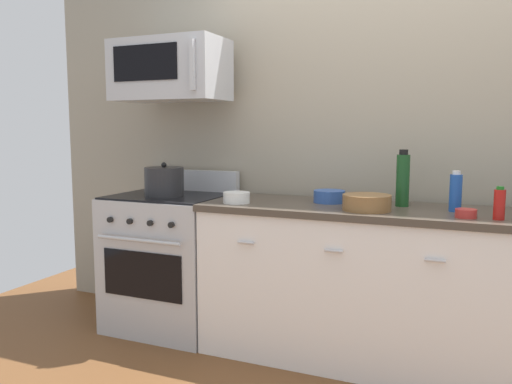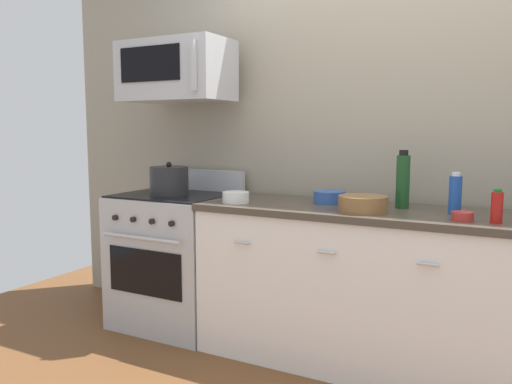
{
  "view_description": "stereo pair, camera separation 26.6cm",
  "coord_description": "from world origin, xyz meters",
  "px_view_note": "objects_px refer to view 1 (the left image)",
  "views": [
    {
      "loc": [
        0.42,
        -2.94,
        1.36
      ],
      "look_at": [
        -0.82,
        -0.05,
        0.98
      ],
      "focal_mm": 36.17,
      "sensor_mm": 36.0,
      "label": 1
    },
    {
      "loc": [
        0.66,
        -2.82,
        1.36
      ],
      "look_at": [
        -0.82,
        -0.05,
        0.98
      ],
      "focal_mm": 36.17,
      "sensor_mm": 36.0,
      "label": 2
    }
  ],
  "objects_px": {
    "bowl_wooden_salad": "(367,202)",
    "bowl_red_small": "(466,213)",
    "microwave": "(170,71)",
    "bowl_white_ceramic": "(237,197)",
    "bowl_blue_mixing": "(329,196)",
    "bottle_soda_blue": "(456,192)",
    "bottle_hot_sauce_red": "(499,204)",
    "range_oven": "(170,260)",
    "stockpot": "(164,181)",
    "bottle_wine_green": "(403,179)"
  },
  "relations": [
    {
      "from": "stockpot",
      "to": "bowl_blue_mixing",
      "type": "bearing_deg",
      "value": 7.27
    },
    {
      "from": "bowl_wooden_salad",
      "to": "bowl_red_small",
      "type": "xyz_separation_m",
      "value": [
        0.51,
        -0.04,
        -0.02
      ]
    },
    {
      "from": "bowl_red_small",
      "to": "bottle_wine_green",
      "type": "bearing_deg",
      "value": 142.02
    },
    {
      "from": "bottle_hot_sauce_red",
      "to": "bowl_white_ceramic",
      "type": "distance_m",
      "value": 1.44
    },
    {
      "from": "bottle_wine_green",
      "to": "bowl_white_ceramic",
      "type": "xyz_separation_m",
      "value": [
        -0.94,
        -0.25,
        -0.12
      ]
    },
    {
      "from": "microwave",
      "to": "bowl_wooden_salad",
      "type": "xyz_separation_m",
      "value": [
        1.36,
        -0.18,
        -0.78
      ]
    },
    {
      "from": "bottle_wine_green",
      "to": "bottle_soda_blue",
      "type": "bearing_deg",
      "value": -16.66
    },
    {
      "from": "range_oven",
      "to": "bottle_wine_green",
      "type": "xyz_separation_m",
      "value": [
        1.52,
        0.1,
        0.61
      ]
    },
    {
      "from": "bowl_red_small",
      "to": "bottle_hot_sauce_red",
      "type": "bearing_deg",
      "value": 0.43
    },
    {
      "from": "bowl_red_small",
      "to": "bowl_blue_mixing",
      "type": "distance_m",
      "value": 0.82
    },
    {
      "from": "bottle_soda_blue",
      "to": "bowl_white_ceramic",
      "type": "xyz_separation_m",
      "value": [
        -1.23,
        -0.17,
        -0.07
      ]
    },
    {
      "from": "microwave",
      "to": "bottle_wine_green",
      "type": "bearing_deg",
      "value": 2.07
    },
    {
      "from": "range_oven",
      "to": "bowl_white_ceramic",
      "type": "xyz_separation_m",
      "value": [
        0.58,
        -0.16,
        0.49
      ]
    },
    {
      "from": "bowl_blue_mixing",
      "to": "stockpot",
      "type": "height_order",
      "value": "stockpot"
    },
    {
      "from": "bottle_soda_blue",
      "to": "bowl_wooden_salad",
      "type": "xyz_separation_m",
      "value": [
        -0.45,
        -0.14,
        -0.06
      ]
    },
    {
      "from": "range_oven",
      "to": "stockpot",
      "type": "distance_m",
      "value": 0.55
    },
    {
      "from": "range_oven",
      "to": "bowl_white_ceramic",
      "type": "distance_m",
      "value": 0.77
    },
    {
      "from": "range_oven",
      "to": "bottle_hot_sauce_red",
      "type": "distance_m",
      "value": 2.09
    },
    {
      "from": "bowl_blue_mixing",
      "to": "bottle_hot_sauce_red",
      "type": "bearing_deg",
      "value": -15.5
    },
    {
      "from": "bottle_wine_green",
      "to": "stockpot",
      "type": "distance_m",
      "value": 1.53
    },
    {
      "from": "microwave",
      "to": "bottle_hot_sauce_red",
      "type": "xyz_separation_m",
      "value": [
        2.02,
        -0.22,
        -0.75
      ]
    },
    {
      "from": "bowl_wooden_salad",
      "to": "bowl_white_ceramic",
      "type": "height_order",
      "value": "bowl_wooden_salad"
    },
    {
      "from": "range_oven",
      "to": "bowl_blue_mixing",
      "type": "xyz_separation_m",
      "value": [
        1.09,
        0.09,
        0.49
      ]
    },
    {
      "from": "bowl_white_ceramic",
      "to": "stockpot",
      "type": "xyz_separation_m",
      "value": [
        -0.58,
        0.1,
        0.06
      ]
    },
    {
      "from": "bottle_wine_green",
      "to": "bowl_wooden_salad",
      "type": "bearing_deg",
      "value": -124.47
    },
    {
      "from": "bottle_wine_green",
      "to": "bowl_red_small",
      "type": "relative_size",
      "value": 3.13
    },
    {
      "from": "microwave",
      "to": "bottle_hot_sauce_red",
      "type": "height_order",
      "value": "microwave"
    },
    {
      "from": "range_oven",
      "to": "bottle_soda_blue",
      "type": "distance_m",
      "value": 1.89
    },
    {
      "from": "bottle_wine_green",
      "to": "bowl_white_ceramic",
      "type": "relative_size",
      "value": 2.02
    },
    {
      "from": "microwave",
      "to": "bowl_blue_mixing",
      "type": "bearing_deg",
      "value": 2.15
    },
    {
      "from": "bottle_wine_green",
      "to": "bowl_white_ceramic",
      "type": "distance_m",
      "value": 0.98
    },
    {
      "from": "microwave",
      "to": "bowl_wooden_salad",
      "type": "height_order",
      "value": "microwave"
    },
    {
      "from": "bottle_hot_sauce_red",
      "to": "bowl_white_ceramic",
      "type": "height_order",
      "value": "bottle_hot_sauce_red"
    },
    {
      "from": "bowl_red_small",
      "to": "bottle_soda_blue",
      "type": "bearing_deg",
      "value": 107.66
    },
    {
      "from": "range_oven",
      "to": "bottle_soda_blue",
      "type": "xyz_separation_m",
      "value": [
        1.81,
        0.01,
        0.56
      ]
    },
    {
      "from": "bottle_soda_blue",
      "to": "bottle_hot_sauce_red",
      "type": "bearing_deg",
      "value": -41.42
    },
    {
      "from": "bottle_wine_green",
      "to": "stockpot",
      "type": "height_order",
      "value": "bottle_wine_green"
    },
    {
      "from": "microwave",
      "to": "bowl_red_small",
      "type": "bearing_deg",
      "value": -6.64
    },
    {
      "from": "range_oven",
      "to": "bottle_wine_green",
      "type": "distance_m",
      "value": 1.64
    },
    {
      "from": "range_oven",
      "to": "microwave",
      "type": "bearing_deg",
      "value": 89.71
    },
    {
      "from": "bottle_soda_blue",
      "to": "bottle_hot_sauce_red",
      "type": "height_order",
      "value": "bottle_soda_blue"
    },
    {
      "from": "range_oven",
      "to": "stockpot",
      "type": "height_order",
      "value": "stockpot"
    },
    {
      "from": "bowl_wooden_salad",
      "to": "stockpot",
      "type": "xyz_separation_m",
      "value": [
        -1.36,
        0.08,
        0.05
      ]
    },
    {
      "from": "microwave",
      "to": "bowl_white_ceramic",
      "type": "xyz_separation_m",
      "value": [
        0.58,
        -0.2,
        -0.8
      ]
    },
    {
      "from": "bowl_wooden_salad",
      "to": "bowl_white_ceramic",
      "type": "relative_size",
      "value": 1.63
    },
    {
      "from": "range_oven",
      "to": "bowl_wooden_salad",
      "type": "height_order",
      "value": "range_oven"
    },
    {
      "from": "bottle_wine_green",
      "to": "bowl_wooden_salad",
      "type": "height_order",
      "value": "bottle_wine_green"
    },
    {
      "from": "stockpot",
      "to": "range_oven",
      "type": "bearing_deg",
      "value": 90.0
    },
    {
      "from": "bowl_wooden_salad",
      "to": "bowl_red_small",
      "type": "bearing_deg",
      "value": -4.64
    },
    {
      "from": "microwave",
      "to": "bottle_soda_blue",
      "type": "xyz_separation_m",
      "value": [
        1.81,
        -0.03,
        -0.73
      ]
    }
  ]
}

